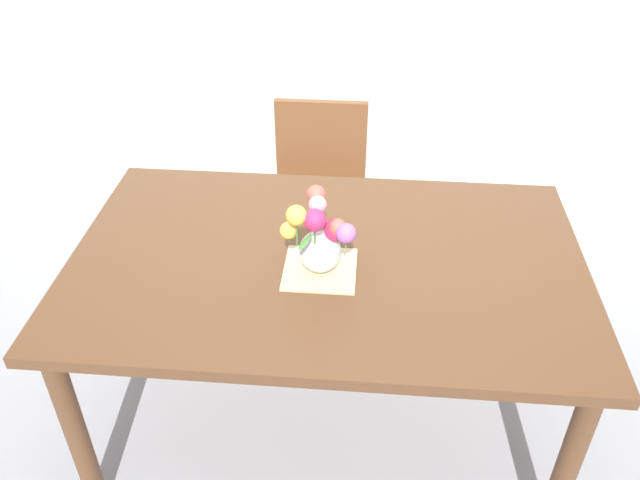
% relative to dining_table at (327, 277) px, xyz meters
% --- Properties ---
extents(ground_plane, '(12.00, 12.00, 0.00)m').
position_rel_dining_table_xyz_m(ground_plane, '(0.00, 0.00, -0.69)').
color(ground_plane, '#939399').
extents(dining_table, '(1.69, 1.06, 0.78)m').
position_rel_dining_table_xyz_m(dining_table, '(0.00, 0.00, 0.00)').
color(dining_table, brown).
rests_on(dining_table, ground_plane).
extents(chair_far, '(0.42, 0.42, 0.90)m').
position_rel_dining_table_xyz_m(chair_far, '(-0.10, 0.87, -0.17)').
color(chair_far, brown).
rests_on(chair_far, ground_plane).
extents(placemat, '(0.23, 0.23, 0.01)m').
position_rel_dining_table_xyz_m(placemat, '(-0.02, -0.07, 0.09)').
color(placemat, '#CCB789').
rests_on(placemat, dining_table).
extents(flower_vase, '(0.24, 0.24, 0.26)m').
position_rel_dining_table_xyz_m(flower_vase, '(-0.02, -0.07, 0.22)').
color(flower_vase, silver).
rests_on(flower_vase, placemat).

